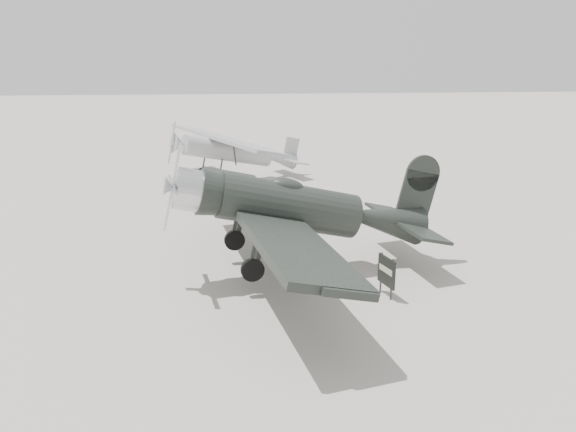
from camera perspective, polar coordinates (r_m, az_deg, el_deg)
name	(u,v)px	position (r m, az deg, el deg)	size (l,w,h in m)	color
ground	(333,273)	(19.43, 4.62, -5.76)	(160.00, 160.00, 0.00)	gray
lowwing_monoplane	(301,209)	(18.79, 1.32, 0.73)	(9.48, 13.17, 4.23)	black
highwing_monoplane	(233,147)	(32.19, -5.62, 6.95)	(8.59, 10.90, 3.22)	gray
sign_board	(386,272)	(17.60, 9.97, -5.62)	(0.33, 0.90, 1.33)	#333333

